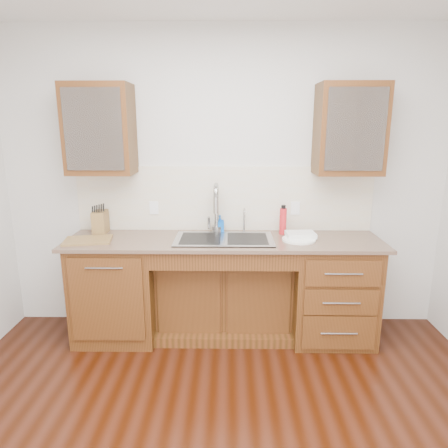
{
  "coord_description": "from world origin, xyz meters",
  "views": [
    {
      "loc": [
        0.04,
        -1.86,
        1.87
      ],
      "look_at": [
        0.0,
        1.4,
        1.05
      ],
      "focal_mm": 32.0,
      "sensor_mm": 36.0,
      "label": 1
    }
  ],
  "objects_px": {
    "plate": "(299,239)",
    "knife_block": "(100,222)",
    "water_bottle": "(283,221)",
    "cutting_board": "(88,240)",
    "soap_bottle": "(220,224)"
  },
  "relations": [
    {
      "from": "cutting_board",
      "to": "water_bottle",
      "type": "bearing_deg",
      "value": 8.69
    },
    {
      "from": "water_bottle",
      "to": "knife_block",
      "type": "relative_size",
      "value": 1.14
    },
    {
      "from": "soap_bottle",
      "to": "cutting_board",
      "type": "bearing_deg",
      "value": -167.1
    },
    {
      "from": "water_bottle",
      "to": "cutting_board",
      "type": "relative_size",
      "value": 0.61
    },
    {
      "from": "water_bottle",
      "to": "knife_block",
      "type": "height_order",
      "value": "water_bottle"
    },
    {
      "from": "knife_block",
      "to": "cutting_board",
      "type": "height_order",
      "value": "knife_block"
    },
    {
      "from": "soap_bottle",
      "to": "cutting_board",
      "type": "height_order",
      "value": "soap_bottle"
    },
    {
      "from": "plate",
      "to": "knife_block",
      "type": "relative_size",
      "value": 1.39
    },
    {
      "from": "water_bottle",
      "to": "cutting_board",
      "type": "bearing_deg",
      "value": -171.31
    },
    {
      "from": "soap_bottle",
      "to": "water_bottle",
      "type": "xyz_separation_m",
      "value": [
        0.56,
        -0.06,
        0.04
      ]
    },
    {
      "from": "water_bottle",
      "to": "knife_block",
      "type": "xyz_separation_m",
      "value": [
        -1.64,
        0.0,
        -0.01
      ]
    },
    {
      "from": "water_bottle",
      "to": "knife_block",
      "type": "distance_m",
      "value": 1.64
    },
    {
      "from": "soap_bottle",
      "to": "knife_block",
      "type": "distance_m",
      "value": 1.08
    },
    {
      "from": "plate",
      "to": "knife_block",
      "type": "bearing_deg",
      "value": 173.17
    },
    {
      "from": "water_bottle",
      "to": "plate",
      "type": "relative_size",
      "value": 0.82
    }
  ]
}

